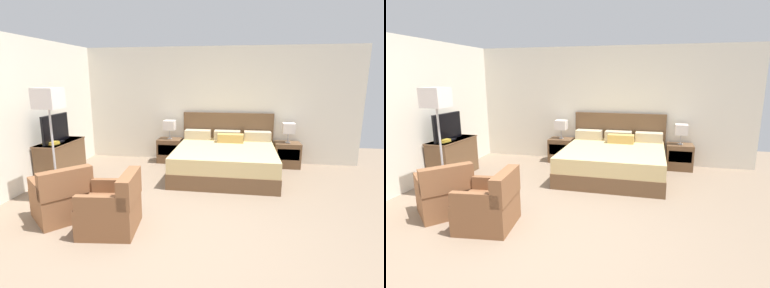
% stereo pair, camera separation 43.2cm
% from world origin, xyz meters
% --- Properties ---
extents(ground_plane, '(11.17, 11.17, 0.00)m').
position_xyz_m(ground_plane, '(0.00, 0.00, 0.00)').
color(ground_plane, '#84705B').
extents(wall_back, '(6.80, 0.06, 2.60)m').
position_xyz_m(wall_back, '(0.00, 3.75, 1.30)').
color(wall_back, silver).
rests_on(wall_back, ground).
extents(wall_left, '(0.06, 5.52, 2.60)m').
position_xyz_m(wall_left, '(-2.83, 1.56, 1.30)').
color(wall_left, silver).
rests_on(wall_left, ground).
extents(bed, '(2.03, 2.03, 1.14)m').
position_xyz_m(bed, '(0.53, 2.73, 0.31)').
color(bed, brown).
rests_on(bed, ground).
extents(nightstand_left, '(0.54, 0.44, 0.54)m').
position_xyz_m(nightstand_left, '(-0.78, 3.44, 0.27)').
color(nightstand_left, brown).
rests_on(nightstand_left, ground).
extents(nightstand_right, '(0.54, 0.44, 0.54)m').
position_xyz_m(nightstand_right, '(1.84, 3.44, 0.27)').
color(nightstand_right, brown).
rests_on(nightstand_right, ground).
extents(table_lamp_left, '(0.25, 0.25, 0.43)m').
position_xyz_m(table_lamp_left, '(-0.78, 3.44, 0.85)').
color(table_lamp_left, '#B7B7BC').
rests_on(table_lamp_left, nightstand_left).
extents(table_lamp_right, '(0.25, 0.25, 0.43)m').
position_xyz_m(table_lamp_right, '(1.84, 3.44, 0.85)').
color(table_lamp_right, '#B7B7BC').
rests_on(table_lamp_right, nightstand_right).
extents(dresser, '(0.46, 1.04, 0.74)m').
position_xyz_m(dresser, '(-2.55, 1.92, 0.38)').
color(dresser, brown).
rests_on(dresser, ground).
extents(tv, '(0.18, 0.77, 0.52)m').
position_xyz_m(tv, '(-2.54, 1.83, 0.99)').
color(tv, black).
rests_on(tv, dresser).
extents(book_red_cover, '(0.28, 0.24, 0.03)m').
position_xyz_m(book_red_cover, '(-2.55, 1.65, 0.75)').
color(book_red_cover, gold).
rests_on(book_red_cover, dresser).
extents(book_blue_cover, '(0.24, 0.21, 0.03)m').
position_xyz_m(book_blue_cover, '(-2.54, 1.65, 0.78)').
color(book_blue_cover, gold).
rests_on(book_blue_cover, book_red_cover).
extents(armchair_by_window, '(0.97, 0.97, 0.76)m').
position_xyz_m(armchair_by_window, '(-1.59, 0.40, 0.28)').
color(armchair_by_window, brown).
rests_on(armchair_by_window, ground).
extents(armchair_companion, '(0.77, 0.76, 0.76)m').
position_xyz_m(armchair_companion, '(-0.76, 0.20, 0.28)').
color(armchair_companion, brown).
rests_on(armchair_companion, ground).
extents(floor_lamp, '(0.34, 0.34, 1.77)m').
position_xyz_m(floor_lamp, '(-2.01, 0.92, 1.51)').
color(floor_lamp, '#B7B7BC').
rests_on(floor_lamp, ground).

